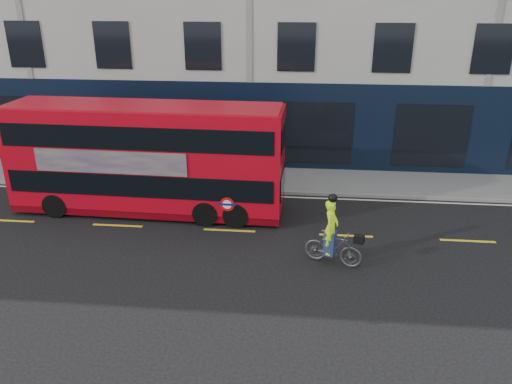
# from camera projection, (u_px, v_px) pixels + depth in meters

# --- Properties ---
(ground) EXTENTS (120.00, 120.00, 0.00)m
(ground) POSITION_uv_depth(u_px,v_px,m) (223.00, 251.00, 15.89)
(ground) COLOR black
(ground) RESTS_ON ground
(pavement) EXTENTS (60.00, 3.00, 0.12)m
(pavement) POSITION_uv_depth(u_px,v_px,m) (246.00, 179.00, 21.87)
(pavement) COLOR gray
(pavement) RESTS_ON ground
(kerb) EXTENTS (60.00, 0.12, 0.13)m
(kerb) POSITION_uv_depth(u_px,v_px,m) (242.00, 191.00, 20.48)
(kerb) COLOR gray
(kerb) RESTS_ON ground
(road_edge_line) EXTENTS (58.00, 0.10, 0.01)m
(road_edge_line) POSITION_uv_depth(u_px,v_px,m) (241.00, 195.00, 20.23)
(road_edge_line) COLOR silver
(road_edge_line) RESTS_ON ground
(lane_dashes) EXTENTS (58.00, 0.12, 0.01)m
(lane_dashes) POSITION_uv_depth(u_px,v_px,m) (229.00, 230.00, 17.28)
(lane_dashes) COLOR yellow
(lane_dashes) RESTS_ON ground
(bus) EXTENTS (10.05, 2.56, 4.02)m
(bus) POSITION_uv_depth(u_px,v_px,m) (148.00, 158.00, 18.11)
(bus) COLOR red
(bus) RESTS_ON ground
(cyclist) EXTENTS (1.86, 1.05, 2.28)m
(cyclist) POSITION_uv_depth(u_px,v_px,m) (333.00, 241.00, 14.92)
(cyclist) COLOR #494B4E
(cyclist) RESTS_ON ground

